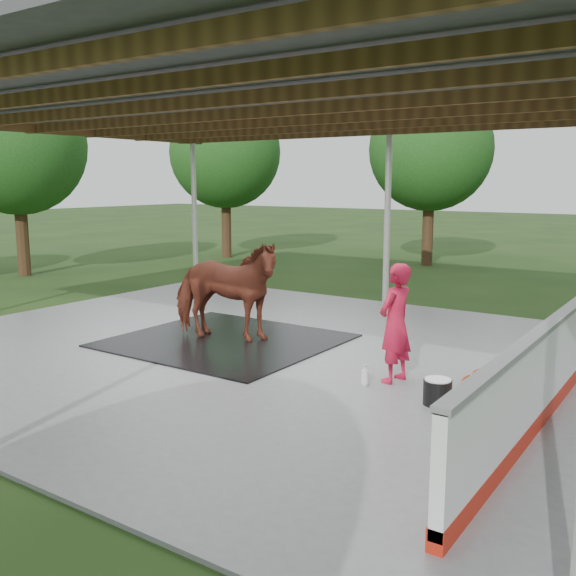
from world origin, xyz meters
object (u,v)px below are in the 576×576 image
Objects in this scene: horse at (224,290)px; handler at (395,323)px; dasher_board at (558,361)px; wash_bucket at (437,391)px.

handler is (3.38, -0.42, -0.07)m from horse.
dasher_board is 5.44m from horse.
dasher_board is 2.09m from handler.
horse reaches higher than dasher_board.
wash_bucket is at bearing -118.56° from horse.
horse reaches higher than wash_bucket.
horse is at bearing 178.94° from dasher_board.
handler is 1.20m from wash_bucket.
wash_bucket is (4.23, -0.97, -0.73)m from horse.
horse is at bearing 167.08° from wash_bucket.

